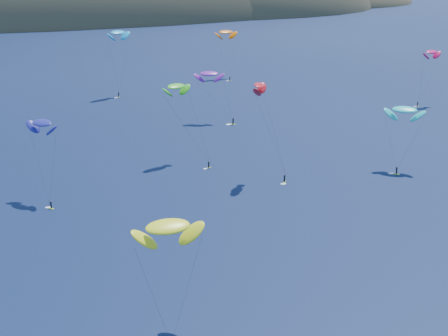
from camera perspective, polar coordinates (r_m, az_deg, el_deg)
name	(u,v)px	position (r m, az deg, el deg)	size (l,w,h in m)	color
island	(64,24)	(600.45, -14.44, 12.61)	(730.00, 300.00, 210.00)	#3D3526
kitesurfer_2	(168,227)	(85.98, -5.16, -5.37)	(9.85, 10.28, 17.05)	#D6FF1C
kitesurfer_3	(176,86)	(155.87, -4.39, 7.45)	(9.72, 13.61, 20.93)	#D6FF1C
kitesurfer_4	(118,33)	(234.65, -9.66, 12.11)	(10.47, 9.54, 25.44)	#D6FF1C
kitesurfer_5	(405,110)	(156.19, 16.19, 5.14)	(9.77, 9.82, 16.92)	#D6FF1C
kitesurfer_6	(209,74)	(194.33, -1.36, 8.61)	(10.62, 11.42, 17.27)	#D6FF1C
kitesurfer_8	(432,52)	(228.07, 18.47, 10.02)	(10.59, 5.21, 20.24)	#D6FF1C
kitesurfer_9	(260,86)	(142.06, 3.28, 7.51)	(7.83, 10.91, 23.61)	#D6FF1C
kitesurfer_10	(42,123)	(136.70, -16.32, 3.97)	(7.78, 13.49, 18.37)	#D6FF1C
kitesurfer_11	(226,32)	(267.17, 0.18, 12.33)	(10.27, 12.34, 21.57)	#D6FF1C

